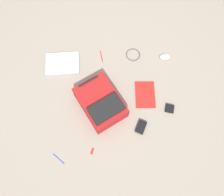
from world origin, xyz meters
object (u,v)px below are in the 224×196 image
at_px(power_brick, 141,127).
at_px(pen_black, 101,56).
at_px(computer_mouse, 165,57).
at_px(pen_blue, 59,159).
at_px(book_blue, 145,95).
at_px(laptop, 63,64).
at_px(earbud_pouch, 170,109).
at_px(cable_coil, 133,55).
at_px(usb_stick, 92,151).
at_px(backpack, 101,103).

height_order(power_brick, pen_black, power_brick).
bearing_deg(computer_mouse, pen_blue, 133.60).
bearing_deg(book_blue, computer_mouse, -121.83).
xyz_separation_m(computer_mouse, power_brick, (0.32, 0.70, -0.00)).
height_order(laptop, pen_black, laptop).
xyz_separation_m(book_blue, power_brick, (0.07, 0.31, 0.01)).
xyz_separation_m(power_brick, earbud_pouch, (-0.28, -0.16, -0.00)).
height_order(laptop, pen_blue, laptop).
bearing_deg(power_brick, pen_black, -67.01).
distance_m(cable_coil, usb_stick, 1.04).
bearing_deg(pen_black, cable_coil, 179.08).
bearing_deg(power_brick, laptop, -44.05).
distance_m(power_brick, earbud_pouch, 0.33).
height_order(power_brick, usb_stick, power_brick).
xyz_separation_m(power_brick, usb_stick, (0.45, 0.19, -0.01)).
xyz_separation_m(backpack, power_brick, (-0.35, 0.23, -0.07)).
bearing_deg(earbud_pouch, backpack, -6.33).
bearing_deg(pen_black, book_blue, 131.31).
height_order(book_blue, cable_coil, book_blue).
xyz_separation_m(cable_coil, power_brick, (0.00, 0.76, 0.01)).
relative_size(book_blue, pen_black, 2.15).
relative_size(backpack, pen_black, 4.24).
bearing_deg(earbud_pouch, power_brick, 29.04).
relative_size(laptop, usb_stick, 6.24).
bearing_deg(backpack, computer_mouse, -144.59).
bearing_deg(earbud_pouch, pen_black, -44.79).
xyz_separation_m(book_blue, usb_stick, (0.52, 0.50, -0.00)).
distance_m(computer_mouse, usb_stick, 1.17).
distance_m(book_blue, power_brick, 0.32).
relative_size(pen_black, earbud_pouch, 1.69).
xyz_separation_m(pen_black, usb_stick, (0.13, 0.95, -0.00)).
distance_m(earbud_pouch, usb_stick, 0.81).
distance_m(laptop, book_blue, 0.88).
bearing_deg(earbud_pouch, usb_stick, 25.08).
xyz_separation_m(laptop, usb_stick, (-0.27, 0.88, -0.01)).
bearing_deg(pen_blue, cable_coil, -126.95).
bearing_deg(book_blue, cable_coil, -80.74).
distance_m(laptop, usb_stick, 0.92).
relative_size(book_blue, usb_stick, 5.23).
bearing_deg(laptop, pen_black, -169.98).
bearing_deg(power_brick, pen_blue, 17.29).
distance_m(laptop, pen_black, 0.40).
bearing_deg(pen_black, pen_blue, 67.11).
bearing_deg(backpack, pen_black, -92.96).
height_order(book_blue, power_brick, power_brick).
relative_size(backpack, usb_stick, 10.29).
distance_m(laptop, cable_coil, 0.72).
bearing_deg(cable_coil, usb_stick, 64.48).
bearing_deg(usb_stick, book_blue, -136.47).
bearing_deg(cable_coil, backpack, 56.36).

